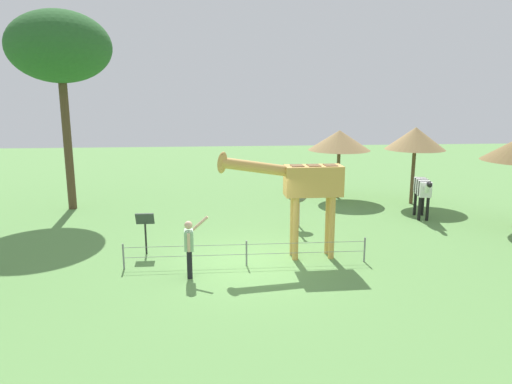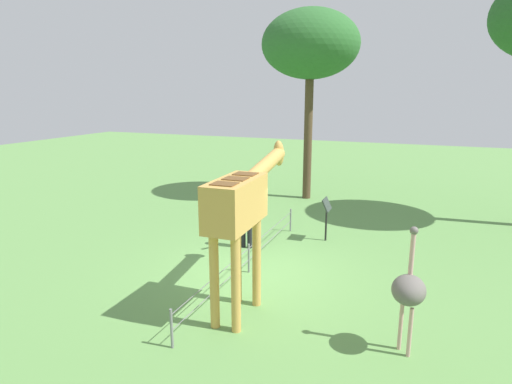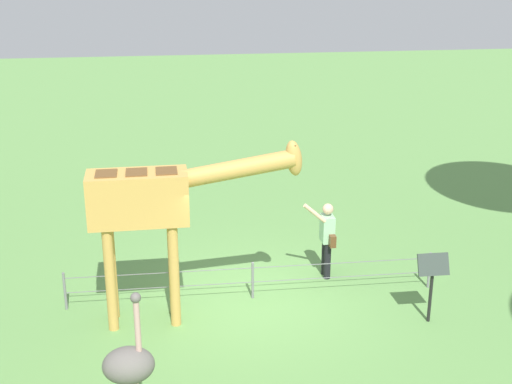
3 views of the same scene
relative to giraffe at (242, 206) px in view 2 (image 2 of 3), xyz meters
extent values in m
plane|color=#60934C|center=(1.73, 0.47, -2.23)|extent=(60.00, 60.00, 0.00)
cylinder|color=gold|center=(0.24, 0.23, -1.27)|extent=(0.18, 0.18, 1.92)
cylinder|color=gold|center=(0.25, -0.21, -1.27)|extent=(0.18, 0.18, 1.92)
cylinder|color=gold|center=(-0.86, 0.20, -1.27)|extent=(0.18, 0.18, 1.92)
cylinder|color=gold|center=(-0.85, -0.24, -1.27)|extent=(0.18, 0.18, 1.92)
cube|color=gold|center=(-0.30, -0.01, 0.14)|extent=(1.72, 0.74, 0.90)
cube|color=brown|center=(0.20, 0.00, 0.60)|extent=(0.37, 0.45, 0.02)
cube|color=brown|center=(-0.30, -0.01, 0.60)|extent=(0.37, 0.45, 0.02)
cube|color=brown|center=(-0.80, -0.02, 0.60)|extent=(0.37, 0.45, 0.02)
cylinder|color=gold|center=(1.34, 0.03, 0.57)|extent=(2.15, 0.37, 0.63)
ellipsoid|color=gold|center=(2.39, 0.05, 0.73)|extent=(0.38, 0.27, 0.67)
cylinder|color=brown|center=(2.39, 0.11, 0.91)|extent=(0.05, 0.05, 0.14)
cylinder|color=brown|center=(2.39, -0.01, 0.91)|extent=(0.05, 0.05, 0.14)
cylinder|color=black|center=(3.33, 1.23, -1.84)|extent=(0.14, 0.14, 0.78)
cylinder|color=black|center=(3.32, 1.43, -1.84)|extent=(0.14, 0.14, 0.78)
cube|color=#93C699|center=(3.33, 1.33, -1.17)|extent=(0.25, 0.37, 0.55)
sphere|color=#D8AD8C|center=(3.33, 1.33, -0.76)|extent=(0.22, 0.22, 0.22)
cylinder|color=#D8AD8C|center=(3.02, 1.16, -0.77)|extent=(0.47, 0.09, 0.42)
cylinder|color=#D8AD8C|center=(3.32, 1.55, -1.18)|extent=(0.08, 0.08, 0.50)
cube|color=brown|center=(3.38, 1.11, -1.35)|extent=(0.13, 0.20, 0.24)
cylinder|color=#CC9E93|center=(-0.32, -3.14, -1.78)|extent=(0.07, 0.07, 0.90)
cylinder|color=#CC9E93|center=(-0.48, -3.30, -1.78)|extent=(0.07, 0.07, 0.90)
ellipsoid|color=#66605B|center=(-0.40, -3.22, -1.05)|extent=(0.70, 0.56, 0.49)
cylinder|color=#CC9E93|center=(-0.25, -3.22, -0.50)|extent=(0.08, 0.08, 0.80)
sphere|color=#66605B|center=(-0.25, -3.22, -0.05)|extent=(0.14, 0.14, 0.14)
cylinder|color=brown|center=(9.77, 1.29, 0.32)|extent=(0.34, 0.34, 5.09)
ellipsoid|color=#2D662D|center=(9.77, 1.29, 4.03)|extent=(3.88, 3.88, 2.71)
cylinder|color=black|center=(4.78, -0.67, -1.75)|extent=(0.06, 0.06, 0.95)
cube|color=#333D38|center=(4.78, -0.67, -1.10)|extent=(0.56, 0.21, 0.38)
cylinder|color=slate|center=(-1.77, 0.59, -1.85)|extent=(0.05, 0.05, 0.75)
cylinder|color=slate|center=(1.73, 0.59, -1.85)|extent=(0.05, 0.05, 0.75)
cylinder|color=slate|center=(5.23, 0.59, -1.85)|extent=(0.05, 0.05, 0.75)
cube|color=slate|center=(1.73, 0.59, -1.59)|extent=(7.00, 0.01, 0.01)
cube|color=slate|center=(1.73, 0.59, -1.89)|extent=(7.00, 0.01, 0.01)
camera|label=1|loc=(2.54, 13.56, 2.76)|focal=33.18mm
camera|label=2|loc=(-7.46, -3.29, 2.19)|focal=29.94mm
camera|label=3|loc=(0.28, -11.42, 4.32)|focal=49.61mm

